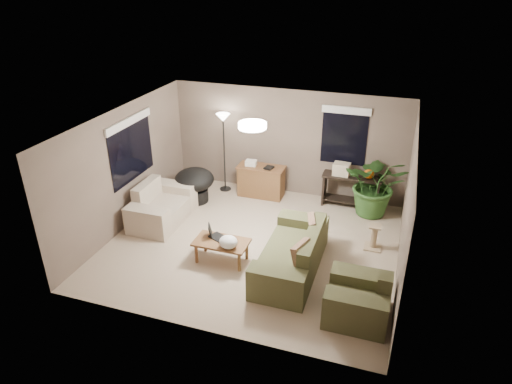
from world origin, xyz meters
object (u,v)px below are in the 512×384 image
(loveseat, at_px, (161,208))
(desk, at_px, (261,181))
(main_sofa, at_px, (293,256))
(armchair, at_px, (359,300))
(console_table, at_px, (351,189))
(floor_lamp, at_px, (223,127))
(houseplant, at_px, (375,191))
(cat_scratching_post, at_px, (374,238))
(papasan_chair, at_px, (195,183))
(coffee_table, at_px, (221,244))

(loveseat, relative_size, desk, 1.45)
(main_sofa, distance_m, armchair, 1.52)
(main_sofa, distance_m, console_table, 2.85)
(armchair, bearing_deg, floor_lamp, 135.79)
(houseplant, bearing_deg, loveseat, -158.22)
(main_sofa, distance_m, cat_scratching_post, 1.76)
(loveseat, bearing_deg, houseplant, 21.78)
(desk, relative_size, papasan_chair, 1.14)
(coffee_table, distance_m, houseplant, 3.69)
(armchair, distance_m, desk, 4.43)
(desk, relative_size, cat_scratching_post, 2.20)
(armchair, distance_m, papasan_chair, 4.93)
(armchair, xyz_separation_m, coffee_table, (-2.58, 0.71, 0.06))
(console_table, relative_size, cat_scratching_post, 2.60)
(coffee_table, bearing_deg, papasan_chair, 126.21)
(main_sofa, xyz_separation_m, houseplant, (1.17, 2.57, 0.27))
(main_sofa, relative_size, loveseat, 1.37)
(coffee_table, height_order, console_table, console_table)
(floor_lamp, bearing_deg, coffee_table, -69.37)
(main_sofa, relative_size, coffee_table, 2.20)
(main_sofa, distance_m, loveseat, 3.24)
(coffee_table, bearing_deg, cat_scratching_post, 26.68)
(floor_lamp, bearing_deg, desk, -2.87)
(armchair, bearing_deg, papasan_chair, 145.93)
(coffee_table, distance_m, papasan_chair, 2.54)
(console_table, distance_m, cat_scratching_post, 1.75)
(main_sofa, relative_size, armchair, 2.20)
(papasan_chair, bearing_deg, console_table, 14.14)
(loveseat, distance_m, houseplant, 4.64)
(loveseat, xyz_separation_m, houseplant, (4.30, 1.72, 0.27))
(coffee_table, relative_size, cat_scratching_post, 2.00)
(armchair, relative_size, cat_scratching_post, 2.00)
(loveseat, height_order, floor_lamp, floor_lamp)
(main_sofa, xyz_separation_m, armchair, (1.25, -0.86, 0.00))
(main_sofa, bearing_deg, houseplant, 65.57)
(floor_lamp, relative_size, cat_scratching_post, 3.82)
(papasan_chair, bearing_deg, armchair, -34.07)
(loveseat, relative_size, console_table, 1.23)
(papasan_chair, relative_size, houseplant, 0.67)
(desk, height_order, console_table, same)
(main_sofa, xyz_separation_m, console_table, (0.63, 2.77, 0.14))
(houseplant, xyz_separation_m, cat_scratching_post, (0.13, -1.40, -0.35))
(armchair, xyz_separation_m, houseplant, (-0.09, 3.43, 0.27))
(houseplant, bearing_deg, armchair, -88.55)
(papasan_chair, xyz_separation_m, floor_lamp, (0.43, 0.79, 1.13))
(loveseat, bearing_deg, desk, 46.99)
(console_table, height_order, houseplant, houseplant)
(papasan_chair, distance_m, houseplant, 4.05)
(papasan_chair, distance_m, floor_lamp, 1.45)
(desk, xyz_separation_m, cat_scratching_post, (2.76, -1.47, -0.16))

